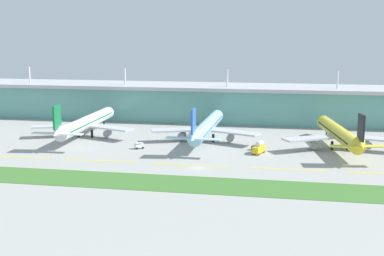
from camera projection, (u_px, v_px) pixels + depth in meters
ground_plane at (198, 168)px, 177.32m from camera, size 600.00×600.00×0.00m
terminal_building at (228, 103)px, 271.95m from camera, size 288.00×34.00×28.28m
airliner_near at (86, 123)px, 230.23m from camera, size 48.80×70.23×18.90m
airliner_middle at (207, 127)px, 220.47m from camera, size 48.79×69.42×18.90m
airliner_far at (340, 134)px, 205.20m from camera, size 48.22×63.46×18.90m
taxiway_stripe_west at (17, 157)px, 193.39m from camera, size 28.00×0.70×0.04m
taxiway_stripe_mid_west at (102, 161)px, 187.50m from camera, size 28.00×0.70×0.04m
taxiway_stripe_centre at (191, 165)px, 181.61m from camera, size 28.00×0.70×0.04m
taxiway_stripe_mid_east at (287, 169)px, 175.72m from camera, size 28.00×0.70×0.04m
grass_verge at (187, 184)px, 158.42m from camera, size 300.00×18.00×0.10m
pushback_tug at (257, 148)px, 204.17m from camera, size 4.91×3.58×1.85m
fuel_truck at (259, 148)px, 198.60m from camera, size 5.00×7.65×4.95m
baggage_cart at (139, 146)px, 207.02m from camera, size 3.99×3.56×2.48m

